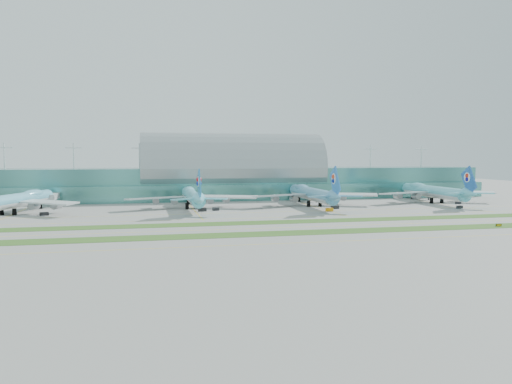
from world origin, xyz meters
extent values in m
plane|color=gray|center=(0.00, 0.00, 0.00)|extent=(700.00, 700.00, 0.00)
cube|color=#3D7A75|center=(0.00, 130.00, 10.00)|extent=(340.00, 42.00, 20.00)
cube|color=#3D7A75|center=(0.00, 106.00, 5.00)|extent=(340.00, 8.00, 10.00)
ellipsoid|color=#9EA5A8|center=(0.00, 130.00, 20.00)|extent=(340.00, 46.20, 16.17)
cylinder|color=white|center=(0.00, 130.00, 28.00)|extent=(0.80, 0.80, 16.00)
cube|color=#B2B7B7|center=(-106.00, 95.00, 5.50)|extent=(3.50, 22.00, 3.00)
cylinder|color=black|center=(-106.00, 85.00, 2.00)|extent=(1.00, 1.00, 4.00)
cube|color=#B2B7B7|center=(-31.00, 95.00, 5.50)|extent=(3.50, 22.00, 3.00)
cylinder|color=black|center=(-31.00, 85.00, 2.00)|extent=(1.00, 1.00, 4.00)
cube|color=#B2B7B7|center=(44.00, 95.00, 5.50)|extent=(3.50, 22.00, 3.00)
cylinder|color=black|center=(44.00, 85.00, 2.00)|extent=(1.00, 1.00, 4.00)
cube|color=#B2B7B7|center=(119.00, 95.00, 5.50)|extent=(3.50, 22.00, 3.00)
cylinder|color=black|center=(119.00, 85.00, 2.00)|extent=(1.00, 1.00, 4.00)
cube|color=#2D591E|center=(0.00, -28.00, 0.04)|extent=(420.00, 12.00, 0.08)
cube|color=#2D591E|center=(0.00, 2.00, 0.04)|extent=(420.00, 12.00, 0.08)
cube|color=yellow|center=(0.00, -48.00, 0.01)|extent=(420.00, 0.35, 0.01)
cube|color=yellow|center=(0.00, -14.00, 0.01)|extent=(420.00, 0.35, 0.01)
cube|color=yellow|center=(0.00, 18.00, 0.01)|extent=(420.00, 0.35, 0.01)
cube|color=yellow|center=(0.00, 40.00, 0.01)|extent=(420.00, 0.35, 0.01)
cylinder|color=#5DB2CD|center=(-118.54, 57.69, 6.47)|extent=(26.14, 64.66, 6.58)
ellipsoid|color=#5DB2CD|center=(-112.98, 75.24, 8.28)|extent=(12.00, 20.94, 4.68)
cone|color=#5DB2CD|center=(-107.84, 91.46, 6.47)|extent=(7.87, 7.04, 6.58)
cube|color=silver|center=(-100.99, 49.90, 6.04)|extent=(29.61, 26.43, 1.30)
cylinder|color=gray|center=(-103.80, 56.80, 3.82)|extent=(5.20, 6.65, 3.61)
cylinder|color=black|center=(-110.99, 81.51, 1.59)|extent=(1.91, 1.91, 3.18)
cylinder|color=black|center=(-122.86, 54.61, 1.59)|extent=(1.91, 1.91, 3.18)
cylinder|color=black|center=(-116.79, 52.69, 1.59)|extent=(1.91, 1.91, 3.18)
cylinder|color=#67CFE4|center=(-32.21, 66.49, 6.44)|extent=(6.63, 65.45, 6.54)
ellipsoid|color=#67CFE4|center=(-32.24, 84.81, 8.24)|extent=(6.24, 19.90, 4.66)
cone|color=#67CFE4|center=(-32.26, 101.74, 6.44)|extent=(6.55, 5.29, 6.54)
cone|color=#67CFE4|center=(-32.17, 29.55, 7.70)|extent=(6.23, 9.51, 6.22)
cube|color=silver|center=(-51.21, 64.35, 6.02)|extent=(32.33, 19.26, 1.29)
cylinder|color=gray|center=(-46.47, 70.06, 3.80)|extent=(3.60, 5.81, 3.59)
cube|color=silver|center=(-13.21, 64.40, 6.02)|extent=(32.34, 19.20, 1.29)
cylinder|color=gray|center=(-17.97, 70.09, 3.80)|extent=(3.60, 5.81, 3.59)
cube|color=#2C83C6|center=(-32.17, 31.66, 14.35)|extent=(0.65, 13.87, 15.22)
cylinder|color=white|center=(-32.17, 32.71, 15.94)|extent=(0.96, 5.07, 5.07)
cylinder|color=black|center=(-32.25, 91.35, 1.58)|extent=(1.90, 1.90, 3.17)
cylinder|color=black|center=(-35.38, 62.26, 1.58)|extent=(1.90, 1.90, 3.17)
cylinder|color=black|center=(-29.04, 62.27, 1.58)|extent=(1.90, 1.90, 3.17)
cylinder|color=#5AA1C7|center=(34.41, 65.45, 6.75)|extent=(8.21, 68.73, 6.86)
ellipsoid|color=#5AA1C7|center=(34.79, 84.66, 8.64)|extent=(6.93, 20.98, 4.89)
cone|color=#5AA1C7|center=(35.14, 102.40, 6.75)|extent=(6.97, 5.67, 6.86)
cone|color=#5AA1C7|center=(33.64, 26.73, 8.08)|extent=(6.71, 10.09, 6.52)
cube|color=silver|center=(14.45, 63.63, 6.31)|extent=(33.99, 19.61, 1.35)
cylinder|color=gray|center=(19.55, 69.51, 3.98)|extent=(3.88, 6.16, 3.76)
cube|color=silver|center=(54.28, 62.84, 6.31)|extent=(33.80, 20.70, 1.35)
cylinder|color=gray|center=(49.42, 68.92, 3.98)|extent=(3.88, 6.16, 3.76)
cube|color=#3281E1|center=(33.68, 28.94, 15.05)|extent=(0.95, 14.55, 15.95)
cylinder|color=white|center=(33.71, 30.05, 16.71)|extent=(1.10, 5.33, 5.31)
cylinder|color=black|center=(34.92, 91.52, 1.66)|extent=(1.99, 1.99, 3.32)
cylinder|color=black|center=(31.00, 61.09, 1.66)|extent=(1.99, 1.99, 3.32)
cylinder|color=black|center=(37.64, 60.96, 1.66)|extent=(1.99, 1.99, 3.32)
cylinder|color=#61C5D6|center=(111.61, 68.34, 6.68)|extent=(10.25, 68.13, 6.79)
ellipsoid|color=#61C5D6|center=(112.59, 87.32, 8.54)|extent=(7.49, 20.94, 4.84)
cone|color=#61C5D6|center=(113.48, 104.85, 6.68)|extent=(7.06, 5.81, 6.79)
cone|color=#61C5D6|center=(109.66, 30.07, 7.99)|extent=(6.94, 10.17, 6.45)
cube|color=silver|center=(91.82, 67.16, 6.24)|extent=(33.73, 18.52, 1.34)
cylinder|color=gray|center=(97.04, 72.81, 3.94)|extent=(4.02, 6.20, 3.72)
cube|color=silver|center=(131.18, 65.14, 6.24)|extent=(33.26, 21.32, 1.34)
cylinder|color=gray|center=(126.56, 71.30, 3.94)|extent=(4.02, 6.20, 3.72)
cube|color=blue|center=(109.77, 32.26, 14.89)|extent=(1.39, 14.40, 15.78)
cylinder|color=white|center=(109.82, 33.35, 16.53)|extent=(1.25, 5.30, 5.25)
cylinder|color=black|center=(112.93, 94.09, 1.64)|extent=(1.97, 1.97, 3.28)
cylinder|color=black|center=(108.11, 64.13, 1.64)|extent=(1.97, 1.97, 3.28)
cylinder|color=black|center=(114.67, 63.79, 1.64)|extent=(1.97, 1.97, 3.28)
cube|color=black|center=(-102.96, 48.48, 0.80)|extent=(4.32, 3.21, 1.60)
cube|color=black|center=(-28.71, 50.29, 0.85)|extent=(4.18, 1.90, 1.71)
cube|color=black|center=(-21.66, 52.26, 0.72)|extent=(3.53, 2.72, 1.44)
cube|color=orange|center=(33.72, 36.38, 0.85)|extent=(3.85, 2.47, 1.71)
cube|color=black|center=(41.11, 47.68, 0.86)|extent=(4.40, 2.58, 1.71)
cube|color=black|center=(106.65, 35.12, 0.72)|extent=(4.02, 2.80, 1.44)
cube|color=black|center=(121.16, 57.28, 0.74)|extent=(3.44, 2.58, 1.47)
cube|color=black|center=(79.35, -29.42, 0.53)|extent=(2.53, 0.31, 1.07)
cube|color=gold|center=(79.34, -29.59, 0.53)|extent=(2.14, 0.10, 0.78)
cylinder|color=black|center=(78.47, -29.39, 0.24)|extent=(0.12, 0.12, 0.49)
cylinder|color=black|center=(80.22, -29.44, 0.24)|extent=(0.12, 0.12, 0.49)
camera|label=1|loc=(-56.42, -199.03, 27.51)|focal=35.00mm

